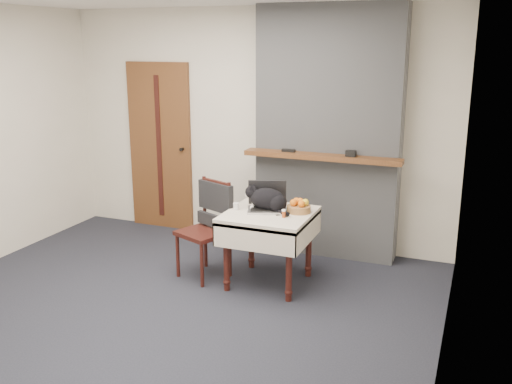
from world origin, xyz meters
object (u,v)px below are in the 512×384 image
door (160,147)px  cat (268,200)px  fruit_basket (299,207)px  chair (210,215)px  pill_bottle (284,213)px  side_table (269,224)px  cream_jar (236,206)px  laptop (267,203)px

door → cat: door is taller
fruit_basket → chair: chair is taller
fruit_basket → cat: bearing=-168.3°
cat → pill_bottle: bearing=-31.7°
side_table → cat: bearing=117.2°
door → cream_jar: door is taller
side_table → pill_bottle: (0.18, -0.10, 0.15)m
door → fruit_basket: door is taller
cat → side_table: bearing=-57.4°
side_table → cat: size_ratio=1.58×
laptop → chair: bearing=168.5°
door → fruit_basket: bearing=-26.2°
door → chair: door is taller
chair → side_table: bearing=21.8°
cream_jar → fruit_basket: fruit_basket is taller
cat → door: bearing=154.4°
side_table → laptop: bearing=121.9°
fruit_basket → chair: size_ratio=0.23×
cat → chair: 0.61m
door → cream_jar: size_ratio=31.10×
cat → chair: size_ratio=0.52×
cream_jar → pill_bottle: bearing=-7.8°
laptop → cream_jar: bearing=-176.5°
side_table → pill_bottle: bearing=-29.2°
side_table → pill_bottle: 0.25m
side_table → cat: (-0.03, 0.06, 0.22)m
chair → cream_jar: bearing=15.5°
cream_jar → door: bearing=142.3°
door → side_table: (1.83, -1.14, -0.41)m
fruit_basket → chair: bearing=-172.6°
laptop → cat: size_ratio=0.89×
door → cream_jar: (1.51, -1.17, -0.27)m
cat → fruit_basket: (0.28, 0.06, -0.05)m
side_table → chair: (-0.61, 0.00, 0.02)m
chair → pill_bottle: bearing=14.7°
door → cream_jar: 1.93m
side_table → cat: 0.23m
door → laptop: size_ratio=4.54×
side_table → fruit_basket: (0.25, 0.11, 0.16)m
side_table → chair: bearing=179.7°
laptop → pill_bottle: bearing=-58.4°
door → side_table: 2.19m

